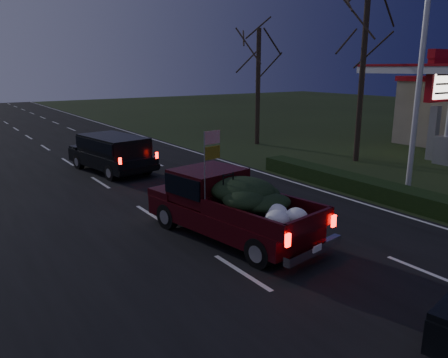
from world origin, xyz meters
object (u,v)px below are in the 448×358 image
gas_price_pylon (439,87)px  pickup_truck (230,202)px  light_pole (423,45)px  lead_suv (112,150)px

gas_price_pylon → pickup_truck: 15.45m
light_pole → gas_price_pylon: size_ratio=1.64×
light_pole → pickup_truck: size_ratio=1.66×
light_pole → lead_suv: 13.45m
gas_price_pylon → lead_suv: bearing=156.0°
light_pole → lead_suv: (-8.33, 9.58, -4.44)m
light_pole → lead_suv: light_pole is taller
gas_price_pylon → lead_suv: 16.45m
gas_price_pylon → lead_suv: (-14.83, 6.59, -2.73)m
gas_price_pylon → pickup_truck: (-14.92, -2.97, -2.73)m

